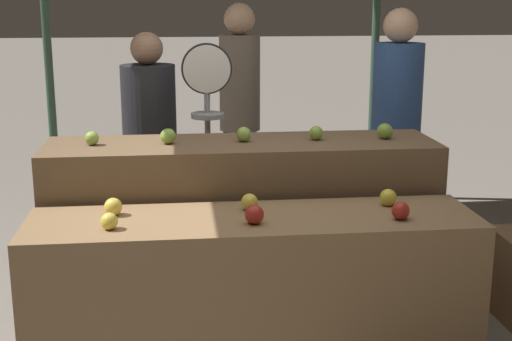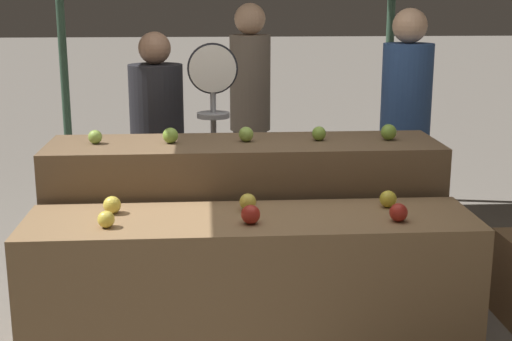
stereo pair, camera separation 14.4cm
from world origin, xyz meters
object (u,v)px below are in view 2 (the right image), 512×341
Objects in this scene: produce_scale at (213,110)px; person_customer_left at (250,100)px; person_customer_right at (405,118)px; person_vendor_at_scale at (157,136)px.

produce_scale is 1.05m from person_customer_left.
person_customer_left is at bearing -31.22° from person_customer_right.
produce_scale is 0.87× the size of person_customer_left.
person_vendor_at_scale is 0.90× the size of person_customer_left.
person_customer_right is at bearing 13.07° from produce_scale.
person_vendor_at_scale is 1.65m from person_customer_right.
produce_scale is at bearing 131.96° from person_vendor_at_scale.
person_customer_left is 1.22m from person_customer_right.
person_customer_right is at bearing 163.45° from person_customer_left.
person_vendor_at_scale is at bearing 65.89° from person_customer_left.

